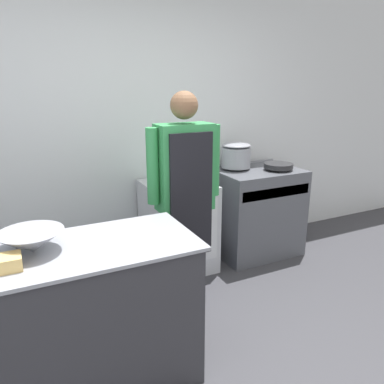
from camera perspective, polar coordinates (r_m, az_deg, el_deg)
wall_back at (r=3.63m, az=-8.56°, el=9.87°), size 8.00×0.05×2.70m
prep_counter at (r=2.34m, az=-17.16°, el=-18.20°), size 1.38×0.64×0.89m
stove at (r=3.98m, az=9.67°, el=-2.89°), size 0.85×0.65×0.92m
fridge_unit at (r=3.61m, az=-2.12°, el=-5.17°), size 0.60×0.62×0.85m
person_cook at (r=2.93m, az=-1.07°, el=0.70°), size 0.61×0.24×1.69m
mixing_bowl at (r=2.13m, az=-23.21°, el=-6.95°), size 0.33×0.33×0.12m
small_bowl at (r=2.22m, az=-25.29°, el=-6.83°), size 0.22×0.22×0.08m
plastic_tub at (r=2.00m, az=-26.24°, el=-9.64°), size 0.12×0.12×0.07m
stock_pot at (r=3.82m, az=6.74°, el=5.63°), size 0.29×0.29×0.25m
saute_pan at (r=3.87m, az=13.04°, el=3.92°), size 0.29×0.29×0.05m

